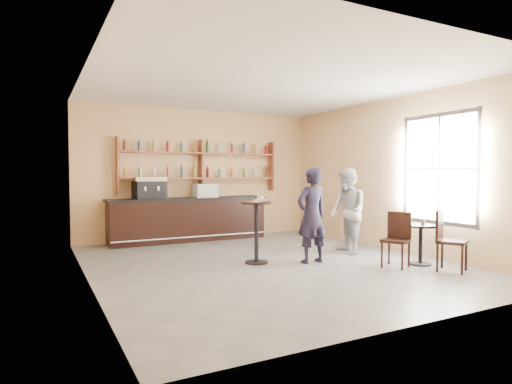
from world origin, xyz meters
name	(u,v)px	position (x,y,z in m)	size (l,w,h in m)	color
floor	(267,263)	(0.00, 0.00, 0.00)	(7.00, 7.00, 0.00)	slate
ceiling	(267,84)	(0.00, 0.00, 3.20)	(7.00, 7.00, 0.00)	white
wall_back	(199,174)	(0.00, 3.50, 1.60)	(7.00, 7.00, 0.00)	#DDB37D
wall_front	(427,175)	(0.00, -3.50, 1.60)	(7.00, 7.00, 0.00)	#DDB37D
wall_left	(87,174)	(-3.00, 0.00, 1.60)	(7.00, 7.00, 0.00)	#DDB37D
wall_right	(391,174)	(3.00, 0.00, 1.60)	(7.00, 7.00, 0.00)	#DDB37D
window_pane	(439,169)	(2.99, -1.20, 1.70)	(2.00, 2.00, 0.00)	white
window_frame	(439,169)	(2.99, -1.20, 1.70)	(0.04, 1.70, 2.10)	black
shelf_unit	(201,166)	(0.00, 3.37, 1.81)	(4.00, 0.26, 1.40)	brown
liquor_bottles	(201,159)	(0.00, 3.37, 1.98)	(3.68, 0.10, 1.00)	#8C5919
bar_counter	(189,219)	(-0.40, 3.15, 0.52)	(3.83, 0.75, 1.04)	black
espresso_machine	(149,188)	(-1.34, 3.15, 1.29)	(0.70, 0.45, 0.50)	black
pastry_case	(205,191)	(0.02, 3.15, 1.20)	(0.54, 0.43, 0.33)	silver
pedestal_table	(256,233)	(-0.16, 0.09, 0.56)	(0.54, 0.54, 1.11)	black
napkin	(256,202)	(-0.16, 0.09, 1.11)	(0.17, 0.17, 0.00)	white
donut	(257,200)	(-0.15, 0.08, 1.13)	(0.11, 0.11, 0.04)	#CE7A4B
cup_pedestal	(261,198)	(-0.02, 0.19, 1.16)	(0.13, 0.13, 0.10)	white
man_main	(312,215)	(0.74, -0.33, 0.86)	(0.63, 0.41, 1.72)	black
cafe_table	(421,245)	(2.35, -1.37, 0.36)	(0.56, 0.56, 0.71)	black
cup_cafe	(423,222)	(2.40, -1.37, 0.76)	(0.11, 0.11, 0.10)	white
chair_west	(396,240)	(1.80, -1.32, 0.47)	(0.41, 0.41, 0.95)	black
chair_south	(452,241)	(2.40, -1.97, 0.51)	(0.44, 0.44, 1.01)	black
patron_second	(347,211)	(1.89, 0.06, 0.86)	(0.84, 0.65, 1.73)	#9B9AA0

